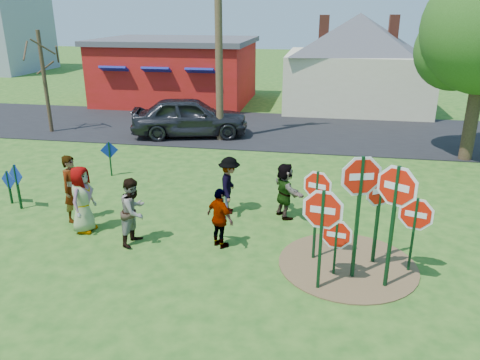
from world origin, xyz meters
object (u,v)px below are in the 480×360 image
object	(u,v)px
stop_sign_b	(317,193)
person_a	(82,199)
stop_sign_d	(380,197)
person_b	(73,188)
stop_sign_a	(322,218)
utility_pole	(218,13)
stop_sign_c	(395,200)
suv	(190,117)

from	to	relation	value
stop_sign_b	person_a	size ratio (longest dim) A/B	1.28
stop_sign_d	person_b	world-z (taller)	stop_sign_d
stop_sign_b	person_a	xyz separation A→B (m)	(-6.07, 0.43, -0.77)
person_a	stop_sign_d	bearing A→B (deg)	-90.90
stop_sign_a	utility_pole	bearing A→B (deg)	121.17
stop_sign_d	person_a	world-z (taller)	stop_sign_d
stop_sign_b	utility_pole	xyz separation A→B (m)	(-4.50, 10.08, 3.76)
stop_sign_d	utility_pole	bearing A→B (deg)	86.18
stop_sign_d	person_a	bearing A→B (deg)	142.96
stop_sign_a	stop_sign_d	world-z (taller)	stop_sign_a
stop_sign_c	utility_pole	xyz separation A→B (m)	(-6.06, 11.02, 3.42)
person_a	utility_pole	world-z (taller)	utility_pole
person_a	person_b	distance (m)	0.83
stop_sign_d	stop_sign_c	bearing A→B (deg)	-114.43
stop_sign_b	stop_sign_d	size ratio (longest dim) A/B	1.00
stop_sign_a	suv	xyz separation A→B (m)	(-6.15, 11.75, -0.70)
person_b	utility_pole	bearing A→B (deg)	2.36
stop_sign_c	stop_sign_a	bearing A→B (deg)	-135.20
stop_sign_d	stop_sign_b	bearing A→B (deg)	148.72
utility_pole	suv	bearing A→B (deg)	165.15
stop_sign_d	person_a	size ratio (longest dim) A/B	1.29
stop_sign_b	stop_sign_c	bearing A→B (deg)	-10.02
stop_sign_a	person_b	world-z (taller)	stop_sign_a
person_a	person_b	size ratio (longest dim) A/B	0.96
stop_sign_a	utility_pole	size ratio (longest dim) A/B	0.23
person_a	suv	bearing A→B (deg)	1.51
stop_sign_c	person_a	bearing A→B (deg)	-158.27
person_b	stop_sign_b	bearing A→B (deg)	-82.97
utility_pole	person_a	bearing A→B (deg)	-99.26
person_b	suv	bearing A→B (deg)	11.83
stop_sign_b	stop_sign_c	size ratio (longest dim) A/B	0.81
person_a	utility_pole	distance (m)	10.78
person_b	utility_pole	size ratio (longest dim) A/B	0.18
person_b	stop_sign_c	bearing A→B (deg)	-87.64
stop_sign_c	person_b	bearing A→B (deg)	-161.50
utility_pole	stop_sign_d	bearing A→B (deg)	-59.55
suv	stop_sign_d	bearing A→B (deg)	-158.67
person_a	suv	size ratio (longest dim) A/B	0.34
stop_sign_b	stop_sign_c	world-z (taller)	stop_sign_c
person_b	suv	xyz separation A→B (m)	(0.65, 9.46, -0.01)
stop_sign_d	utility_pole	size ratio (longest dim) A/B	0.23
stop_sign_d	person_a	distance (m)	7.50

